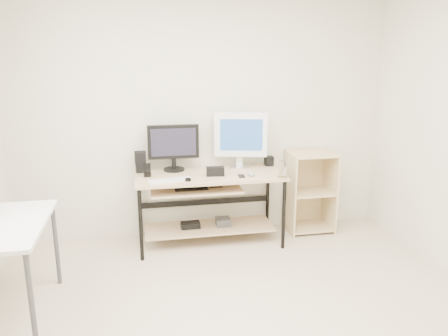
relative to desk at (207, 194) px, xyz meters
name	(u,v)px	position (x,y,z in m)	size (l,w,h in m)	color
room	(228,154)	(-0.11, -1.62, 0.78)	(4.01, 4.01, 2.62)	beige
desk	(207,194)	(0.00, 0.00, 0.00)	(1.50, 0.65, 0.75)	tan
side_table	(3,234)	(-1.65, -1.06, 0.13)	(0.60, 1.00, 0.75)	white
shelf_unit	(309,191)	(1.18, 0.16, -0.09)	(0.50, 0.40, 0.90)	#DDC18A
black_monitor	(173,145)	(-0.32, 0.20, 0.49)	(0.53, 0.22, 0.48)	black
white_imac	(241,136)	(0.39, 0.18, 0.56)	(0.55, 0.18, 0.60)	silver
keyboard	(170,180)	(-0.39, -0.18, 0.22)	(0.42, 0.12, 0.01)	white
mouse	(251,174)	(0.43, -0.15, 0.23)	(0.06, 0.10, 0.03)	#ADADB2
center_speaker	(215,171)	(0.07, -0.08, 0.26)	(0.18, 0.08, 0.09)	black
speaker_left	(140,161)	(-0.66, 0.20, 0.33)	(0.12, 0.12, 0.22)	black
speaker_right	(269,161)	(0.72, 0.22, 0.26)	(0.09, 0.09, 0.10)	black
audio_controller	(147,170)	(-0.60, 0.01, 0.28)	(0.07, 0.04, 0.14)	black
volume_puck	(188,180)	(-0.22, -0.21, 0.22)	(0.06, 0.06, 0.02)	black
smartphone	(241,176)	(0.32, -0.16, 0.22)	(0.06, 0.11, 0.01)	black
coaster	(282,177)	(0.72, -0.27, 0.21)	(0.10, 0.10, 0.01)	#996C45
drinking_glass	(283,169)	(0.72, -0.27, 0.30)	(0.08, 0.08, 0.16)	white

